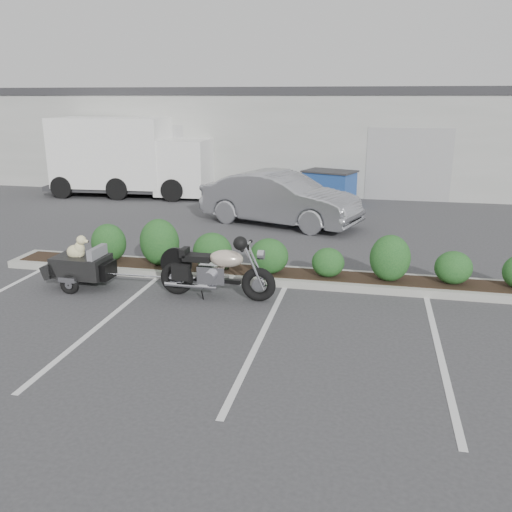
% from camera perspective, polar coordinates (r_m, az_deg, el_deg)
% --- Properties ---
extents(ground, '(90.00, 90.00, 0.00)m').
position_cam_1_polar(ground, '(9.47, -5.87, -6.25)').
color(ground, '#38383A').
rests_on(ground, ground).
extents(planter_kerb, '(12.00, 1.00, 0.15)m').
position_cam_1_polar(planter_kerb, '(11.22, 2.45, -2.11)').
color(planter_kerb, '#9E9E93').
rests_on(planter_kerb, ground).
extents(building, '(26.00, 10.00, 4.00)m').
position_cam_1_polar(building, '(25.50, 6.08, 12.62)').
color(building, '#9EA099').
rests_on(building, ground).
extents(motorcycle, '(2.25, 0.76, 1.29)m').
position_cam_1_polar(motorcycle, '(10.09, -4.23, -1.64)').
color(motorcycle, black).
rests_on(motorcycle, ground).
extents(pet_trailer, '(1.79, 1.00, 1.07)m').
position_cam_1_polar(pet_trailer, '(11.21, -17.97, -0.91)').
color(pet_trailer, black).
rests_on(pet_trailer, ground).
extents(sedan, '(4.98, 3.02, 1.55)m').
position_cam_1_polar(sedan, '(15.97, 2.55, 6.06)').
color(sedan, '#A7A7AE').
rests_on(sedan, ground).
extents(dumpster, '(2.04, 1.70, 1.14)m').
position_cam_1_polar(dumpster, '(19.59, 7.72, 7.27)').
color(dumpster, navy).
rests_on(dumpster, ground).
extents(delivery_truck, '(6.46, 2.53, 2.91)m').
position_cam_1_polar(delivery_truck, '(21.33, -13.13, 9.94)').
color(delivery_truck, white).
rests_on(delivery_truck, ground).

